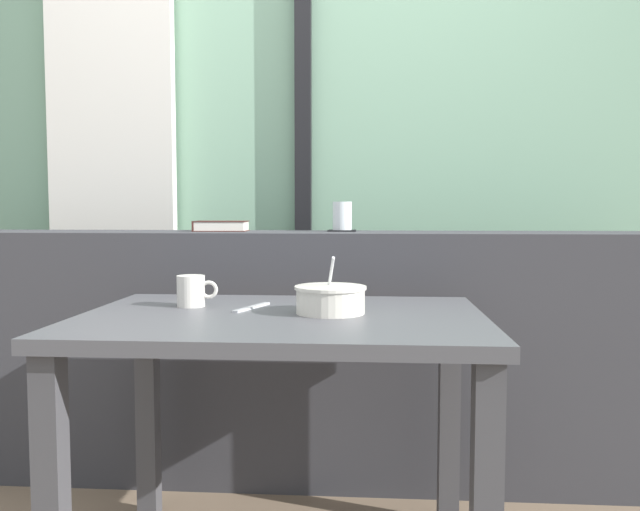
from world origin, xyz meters
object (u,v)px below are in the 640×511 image
at_px(fork_utensil, 252,307).
at_px(breakfast_table, 282,357).
at_px(coaster_square, 342,231).
at_px(closed_book, 221,226).
at_px(ceramic_mug, 192,291).
at_px(juice_glass, 342,217).
at_px(soup_bowl, 330,300).

bearing_deg(fork_utensil, breakfast_table, -23.24).
distance_m(coaster_square, fork_utensil, 0.68).
relative_size(closed_book, ceramic_mug, 1.70).
distance_m(breakfast_table, juice_glass, 0.80).
relative_size(juice_glass, closed_book, 0.52).
xyz_separation_m(breakfast_table, closed_book, (-0.31, 0.69, 0.31)).
distance_m(breakfast_table, ceramic_mug, 0.32).
xyz_separation_m(breakfast_table, soup_bowl, (0.12, 0.02, 0.14)).
distance_m(juice_glass, soup_bowl, 0.71).
bearing_deg(fork_utensil, soup_bowl, 3.32).
relative_size(juice_glass, soup_bowl, 0.55).
relative_size(breakfast_table, fork_utensil, 6.01).
distance_m(soup_bowl, ceramic_mug, 0.39).
relative_size(closed_book, soup_bowl, 1.05).
relative_size(coaster_square, soup_bowl, 0.54).
height_order(coaster_square, fork_utensil, coaster_square).
height_order(soup_bowl, fork_utensil, soup_bowl).
bearing_deg(fork_utensil, ceramic_mug, -167.70).
bearing_deg(soup_bowl, juice_glass, 89.80).
xyz_separation_m(breakfast_table, coaster_square, (0.12, 0.71, 0.30)).
bearing_deg(juice_glass, fork_utensil, -109.30).
bearing_deg(soup_bowl, breakfast_table, -169.23).
bearing_deg(fork_utensil, juice_glass, 90.95).
xyz_separation_m(soup_bowl, ceramic_mug, (-0.38, 0.09, 0.01)).
bearing_deg(closed_book, coaster_square, 2.03).
xyz_separation_m(closed_book, soup_bowl, (0.43, -0.67, -0.17)).
distance_m(breakfast_table, soup_bowl, 0.19).
bearing_deg(closed_book, juice_glass, 2.03).
relative_size(breakfast_table, soup_bowl, 5.56).
distance_m(closed_book, ceramic_mug, 0.60).
bearing_deg(breakfast_table, coaster_square, 80.09).
bearing_deg(breakfast_table, fork_utensil, 136.51).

